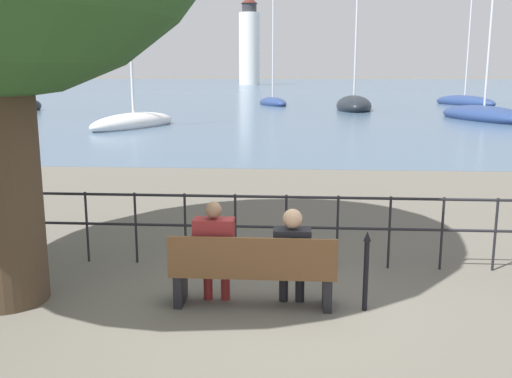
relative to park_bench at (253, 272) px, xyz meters
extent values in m
plane|color=#605B51|center=(0.00, 0.06, -0.44)|extent=(1000.00, 1000.00, 0.00)
cube|color=#47607A|center=(0.00, 160.03, -0.43)|extent=(600.00, 300.00, 0.01)
cube|color=brown|center=(0.00, 0.06, -0.01)|extent=(1.96, 0.45, 0.05)
cube|color=brown|center=(0.00, -0.14, 0.24)|extent=(1.96, 0.04, 0.45)
cube|color=black|center=(-0.88, 0.06, -0.24)|extent=(0.10, 0.41, 0.40)
cube|color=black|center=(0.88, 0.06, -0.24)|extent=(0.10, 0.41, 0.40)
cylinder|color=maroon|center=(-0.57, 0.22, -0.21)|extent=(0.11, 0.11, 0.45)
cylinder|color=maroon|center=(-0.35, 0.22, -0.21)|extent=(0.11, 0.11, 0.45)
cube|color=maroon|center=(-0.46, 0.13, 0.06)|extent=(0.41, 0.26, 0.14)
cube|color=maroon|center=(-0.46, 0.04, 0.32)|extent=(0.48, 0.24, 0.62)
sphere|color=#846047|center=(-0.46, 0.04, 0.74)|extent=(0.20, 0.20, 0.20)
cylinder|color=black|center=(0.36, 0.22, -0.21)|extent=(0.11, 0.11, 0.45)
cylinder|color=black|center=(0.56, 0.22, -0.21)|extent=(0.11, 0.11, 0.45)
cube|color=black|center=(0.46, 0.13, 0.06)|extent=(0.37, 0.26, 0.14)
cube|color=black|center=(0.46, 0.04, 0.27)|extent=(0.44, 0.24, 0.51)
sphere|color=tan|center=(0.46, 0.04, 0.65)|extent=(0.23, 0.23, 0.23)
cylinder|color=black|center=(-3.29, 1.52, 0.09)|extent=(0.04, 0.04, 1.05)
cylinder|color=black|center=(-2.56, 1.52, 0.09)|extent=(0.04, 0.04, 1.05)
cylinder|color=black|center=(-1.83, 1.52, 0.09)|extent=(0.04, 0.04, 1.05)
cylinder|color=black|center=(-1.10, 1.52, 0.09)|extent=(0.04, 0.04, 1.05)
cylinder|color=black|center=(-0.37, 1.52, 0.09)|extent=(0.04, 0.04, 1.05)
cylinder|color=black|center=(0.37, 1.52, 0.09)|extent=(0.04, 0.04, 1.05)
cylinder|color=black|center=(1.10, 1.52, 0.09)|extent=(0.04, 0.04, 1.05)
cylinder|color=black|center=(1.83, 1.52, 0.09)|extent=(0.04, 0.04, 1.05)
cylinder|color=black|center=(2.56, 1.52, 0.09)|extent=(0.04, 0.04, 1.05)
cylinder|color=black|center=(3.29, 1.52, 0.09)|extent=(0.04, 0.04, 1.05)
cylinder|color=black|center=(0.00, 1.52, 0.58)|extent=(15.35, 0.04, 0.04)
cylinder|color=black|center=(0.00, 1.52, 0.14)|extent=(15.35, 0.04, 0.04)
cylinder|color=black|center=(1.32, 0.01, -0.02)|extent=(0.06, 0.06, 0.85)
cone|color=black|center=(1.32, 0.01, 0.46)|extent=(0.09, 0.09, 0.12)
ellipsoid|color=black|center=(4.84, 37.61, -0.12)|extent=(2.65, 6.37, 1.59)
cylinder|color=silver|center=(4.84, 37.61, 4.96)|extent=(0.14, 0.14, 9.22)
ellipsoid|color=navy|center=(15.32, 45.59, -0.19)|extent=(4.77, 7.53, 1.22)
cylinder|color=silver|center=(15.32, 45.59, 5.65)|extent=(0.14, 0.14, 10.95)
ellipsoid|color=navy|center=(11.72, 28.83, -0.19)|extent=(4.86, 8.23, 1.22)
cylinder|color=silver|center=(11.72, 28.83, 3.49)|extent=(0.14, 0.14, 6.63)
ellipsoid|color=white|center=(-7.87, 22.61, -0.22)|extent=(3.99, 6.49, 1.09)
cylinder|color=silver|center=(-7.87, 22.61, 4.37)|extent=(0.14, 0.14, 8.53)
ellipsoid|color=navy|center=(-1.58, 44.11, -0.24)|extent=(3.49, 5.32, 1.00)
cylinder|color=silver|center=(-1.58, 44.11, 5.68)|extent=(0.14, 0.14, 11.24)
ellipsoid|color=black|center=(-20.30, 34.27, -0.12)|extent=(4.15, 5.60, 1.58)
cylinder|color=silver|center=(-20.30, 34.27, 4.11)|extent=(0.14, 0.14, 7.52)
cylinder|color=white|center=(-11.14, 136.41, 8.14)|extent=(5.04, 5.04, 17.16)
cylinder|color=#2D2D33|center=(-11.14, 136.41, 17.76)|extent=(3.53, 3.53, 2.09)
cone|color=#4C1E19|center=(-11.14, 136.41, 19.65)|extent=(4.04, 4.04, 1.67)
camera|label=1|loc=(0.49, -6.37, 2.30)|focal=40.00mm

